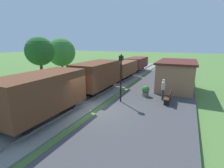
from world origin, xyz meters
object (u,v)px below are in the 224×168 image
(bench_near_hut, at_px, (169,97))
(lamp_post_near, at_px, (121,69))
(freight_train, at_px, (108,73))
(tree_trackside_mid, at_px, (40,52))
(person_waiting, at_px, (163,89))
(potted_planter, at_px, (146,91))
(station_hut, at_px, (176,75))
(tree_trackside_far, at_px, (61,52))

(bench_near_hut, height_order, lamp_post_near, lamp_post_near)
(freight_train, xyz_separation_m, tree_trackside_mid, (-5.75, -3.71, 2.34))
(freight_train, xyz_separation_m, lamp_post_near, (3.23, -4.44, 1.25))
(person_waiting, xyz_separation_m, potted_planter, (-1.48, 0.38, -0.46))
(freight_train, distance_m, station_hut, 6.96)
(person_waiting, distance_m, tree_trackside_mid, 12.25)
(potted_planter, distance_m, tree_trackside_mid, 10.99)
(freight_train, relative_size, potted_planter, 28.38)
(freight_train, distance_m, tree_trackside_far, 8.16)
(bench_near_hut, xyz_separation_m, tree_trackside_far, (-14.41, 4.87, 2.80))
(potted_planter, height_order, lamp_post_near, lamp_post_near)
(station_hut, bearing_deg, tree_trackside_mid, -157.59)
(lamp_post_near, distance_m, tree_trackside_far, 12.57)
(lamp_post_near, height_order, tree_trackside_mid, tree_trackside_mid)
(tree_trackside_far, bearing_deg, bench_near_hut, -18.67)
(potted_planter, relative_size, tree_trackside_far, 0.17)
(potted_planter, bearing_deg, person_waiting, -14.38)
(station_hut, relative_size, bench_near_hut, 3.87)
(tree_trackside_mid, bearing_deg, freight_train, 32.80)
(tree_trackside_far, bearing_deg, tree_trackside_mid, -69.57)
(lamp_post_near, relative_size, tree_trackside_mid, 0.69)
(person_waiting, xyz_separation_m, tree_trackside_far, (-13.89, 4.30, 2.33))
(lamp_post_near, bearing_deg, potted_planter, 56.36)
(freight_train, distance_m, potted_planter, 5.26)
(freight_train, xyz_separation_m, tree_trackside_far, (-7.75, 1.64, 1.96))
(bench_near_hut, relative_size, lamp_post_near, 0.41)
(bench_near_hut, distance_m, person_waiting, 0.90)
(person_waiting, relative_size, tree_trackside_mid, 0.32)
(lamp_post_near, bearing_deg, freight_train, 125.99)
(freight_train, distance_m, bench_near_hut, 7.45)
(potted_planter, relative_size, tree_trackside_mid, 0.17)
(person_waiting, bearing_deg, potted_planter, -26.40)
(station_hut, distance_m, tree_trackside_far, 14.67)
(tree_trackside_mid, bearing_deg, tree_trackside_far, 110.43)
(tree_trackside_mid, distance_m, tree_trackside_far, 5.72)
(bench_near_hut, height_order, potted_planter, potted_planter)
(potted_planter, xyz_separation_m, lamp_post_near, (-1.44, -2.17, 2.08))
(person_waiting, bearing_deg, lamp_post_near, 19.43)
(person_waiting, height_order, tree_trackside_mid, tree_trackside_mid)
(lamp_post_near, height_order, tree_trackside_far, tree_trackside_far)
(bench_near_hut, bearing_deg, station_hut, 88.37)
(tree_trackside_mid, bearing_deg, bench_near_hut, 2.21)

